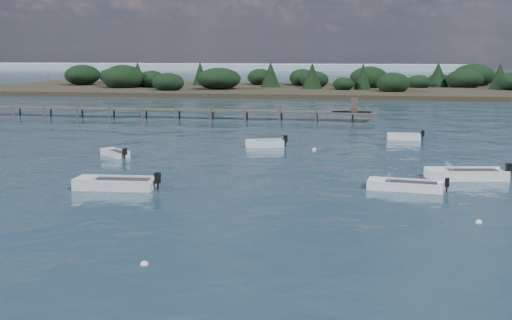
% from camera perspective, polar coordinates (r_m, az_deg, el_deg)
% --- Properties ---
extents(ground, '(400.00, 400.00, 0.00)m').
position_cam_1_polar(ground, '(88.59, 6.17, 4.35)').
color(ground, '#162935').
rests_on(ground, ground).
extents(tender_far_grey, '(2.89, 2.73, 1.02)m').
position_cam_1_polar(tender_far_grey, '(52.10, -12.42, 0.50)').
color(tender_far_grey, '#BABFC2').
rests_on(tender_far_grey, ground).
extents(dinghy_mid_grey, '(5.27, 2.02, 1.32)m').
position_cam_1_polar(dinghy_mid_grey, '(40.02, -12.42, -2.24)').
color(dinghy_mid_grey, '#BABFC2').
rests_on(dinghy_mid_grey, ground).
extents(dinghy_mid_white_a, '(4.87, 2.22, 1.12)m').
position_cam_1_polar(dinghy_mid_white_a, '(39.86, 13.08, -2.36)').
color(dinghy_mid_white_a, silver).
rests_on(dinghy_mid_white_a, ground).
extents(tender_far_white, '(3.69, 2.20, 1.24)m').
position_cam_1_polar(tender_far_white, '(55.72, 0.78, 1.36)').
color(tender_far_white, silver).
rests_on(tender_far_white, ground).
extents(dinghy_mid_white_b, '(5.57, 2.69, 1.36)m').
position_cam_1_polar(dinghy_mid_white_b, '(44.19, 18.13, -1.37)').
color(dinghy_mid_white_b, silver).
rests_on(dinghy_mid_white_b, ground).
extents(tender_far_grey_b, '(3.38, 1.24, 1.16)m').
position_cam_1_polar(tender_far_grey_b, '(61.75, 13.00, 1.93)').
color(tender_far_grey_b, silver).
rests_on(tender_far_grey_b, ground).
extents(buoy_a, '(0.32, 0.32, 0.32)m').
position_cam_1_polar(buoy_a, '(25.99, -9.90, -9.15)').
color(buoy_a, silver).
rests_on(buoy_a, ground).
extents(buoy_b, '(0.32, 0.32, 0.32)m').
position_cam_1_polar(buoy_b, '(33.35, 19.19, -5.29)').
color(buoy_b, silver).
rests_on(buoy_b, ground).
extents(buoy_c, '(0.32, 0.32, 0.32)m').
position_cam_1_polar(buoy_c, '(39.76, -13.18, -2.61)').
color(buoy_c, silver).
rests_on(buoy_c, ground).
extents(buoy_e, '(0.32, 0.32, 0.32)m').
position_cam_1_polar(buoy_e, '(54.36, 5.20, 0.92)').
color(buoy_e, silver).
rests_on(buoy_e, ground).
extents(jetty, '(64.50, 3.20, 3.40)m').
position_cam_1_polar(jetty, '(80.82, -9.92, 4.44)').
color(jetty, '#494035').
rests_on(jetty, ground).
extents(far_headland, '(190.00, 40.00, 5.80)m').
position_cam_1_polar(far_headland, '(129.85, 18.31, 6.51)').
color(far_headland, black).
rests_on(far_headland, ground).
extents(distant_haze, '(280.00, 20.00, 2.40)m').
position_cam_1_polar(distant_haze, '(274.97, -11.09, 7.91)').
color(distant_haze, '#8E9FB0').
rests_on(distant_haze, ground).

